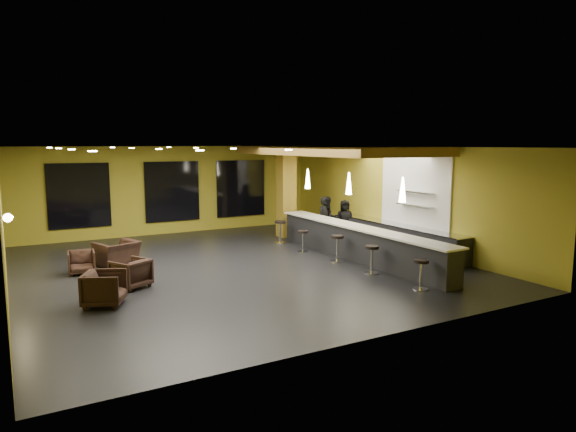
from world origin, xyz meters
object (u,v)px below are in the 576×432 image
column (286,192)px  bar_stool_4 (280,229)px  armchair_a (104,289)px  staff_b (328,219)px  armchair_d (117,254)px  bar_stool_2 (337,245)px  staff_c (345,220)px  bar_stool_0 (421,270)px  bar_counter (357,244)px  armchair_b (131,273)px  pendant_0 (403,190)px  pendant_1 (349,183)px  bar_stool_1 (372,256)px  pendant_2 (308,179)px  bar_stool_3 (303,238)px  prep_counter (396,238)px  staff_a (325,219)px  armchair_c (82,262)px

column → bar_stool_4: bearing=-127.7°
armchair_a → staff_b: bearing=-40.6°
armchair_d → bar_stool_2: bar_stool_2 is taller
bar_stool_2 → armchair_d: bearing=155.2°
staff_c → bar_stool_4: staff_c is taller
armchair_a → bar_stool_0: armchair_a is taller
column → staff_b: size_ratio=2.10×
bar_counter → armchair_b: bearing=178.6°
pendant_0 → bar_stool_0: (-0.68, -1.52, -1.86)m
pendant_1 → armchair_a: size_ratio=0.82×
pendant_1 → bar_stool_1: size_ratio=0.88×
pendant_2 → bar_stool_3: bearing=-126.8°
armchair_a → armchair_d: armchair_a is taller
prep_counter → pendant_0: size_ratio=8.57×
staff_b → pendant_2: bearing=-171.5°
column → armchair_d: column is taller
staff_a → armchair_d: 7.50m
column → staff_c: size_ratio=2.32×
armchair_a → staff_c: bearing=-42.5°
pendant_1 → pendant_2: (0.00, 2.50, 0.00)m
bar_counter → staff_a: (0.73, 2.96, 0.33)m
armchair_a → armchair_b: size_ratio=1.05×
bar_counter → bar_stool_4: (-0.89, 3.45, 0.03)m
bar_counter → armchair_a: 7.82m
armchair_c → bar_stool_4: (6.92, 1.18, 0.20)m
staff_c → bar_stool_3: (-2.54, -1.19, -0.29)m
armchair_d → bar_stool_0: bearing=113.3°
pendant_1 → bar_stool_4: size_ratio=0.84×
prep_counter → armchair_c: bearing=169.8°
bar_counter → bar_stool_2: bearing=177.8°
staff_a → armchair_c: size_ratio=2.31×
staff_a → bar_stool_4: 1.72m
pendant_2 → armchair_a: 8.94m
bar_counter → column: 4.77m
staff_a → bar_stool_4: staff_a is taller
staff_c → bar_stool_1: bearing=-96.7°
prep_counter → armchair_b: size_ratio=7.37×
pendant_0 → bar_stool_2: 2.83m
pendant_2 → bar_stool_4: 2.07m
armchair_a → bar_stool_1: size_ratio=1.08×
bar_counter → armchair_b: size_ratio=9.82×
column → bar_stool_3: bearing=-108.2°
staff_b → bar_stool_3: staff_b is taller
bar_counter → pendant_1: pendant_1 is taller
bar_counter → staff_b: 3.09m
prep_counter → pendant_0: (-2.00, -2.50, 1.92)m
staff_b → staff_c: 0.76m
bar_stool_1 → bar_stool_2: bar_stool_2 is taller
bar_stool_0 → bar_stool_1: 1.86m
bar_counter → bar_stool_0: (-0.68, -3.52, -0.01)m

